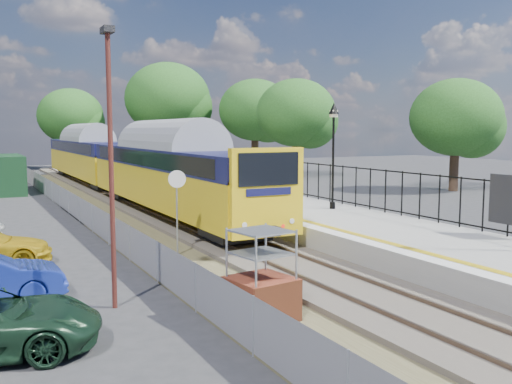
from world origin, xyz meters
TOP-DOWN VIEW (x-y plane):
  - ground at (0.00, 0.00)m, footprint 120.00×120.00m
  - track_bed at (-0.47, 9.67)m, footprint 5.90×80.00m
  - platform at (4.20, 8.00)m, footprint 5.00×70.00m
  - platform_edge at (2.14, 8.00)m, footprint 0.90×70.00m
  - victorian_lamp_north at (5.30, 6.00)m, footprint 0.44×0.44m
  - palisade_fence at (6.55, 2.24)m, footprint 0.12×26.00m
  - wire_fence at (-4.20, 12.00)m, footprint 0.06×52.00m
  - tree_line at (1.40, 42.00)m, footprint 56.80×43.80m
  - train at (0.00, 22.59)m, footprint 2.82×40.83m
  - brick_plinth at (-3.13, -3.29)m, footprint 1.52×1.52m
  - speed_sign at (-2.55, 3.92)m, footprint 0.59×0.19m
  - carpark_lamp at (-5.84, -0.76)m, footprint 0.25×0.50m

SIDE VIEW (x-z plane):
  - ground at x=0.00m, z-range 0.00..0.00m
  - track_bed at x=-0.47m, z-range -0.05..0.24m
  - platform at x=4.20m, z-range 0.00..0.90m
  - wire_fence at x=-4.20m, z-range 0.00..1.20m
  - platform_edge at x=2.14m, z-range 0.90..0.91m
  - brick_plinth at x=-3.13m, z-range -0.04..2.09m
  - palisade_fence at x=6.55m, z-range 0.84..2.84m
  - speed_sign at x=-2.55m, z-range 0.56..3.53m
  - train at x=0.00m, z-range 0.59..4.09m
  - carpark_lamp at x=-5.84m, z-range 0.49..7.20m
  - victorian_lamp_north at x=5.30m, z-range 2.00..6.60m
  - tree_line at x=1.40m, z-range 0.67..12.55m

